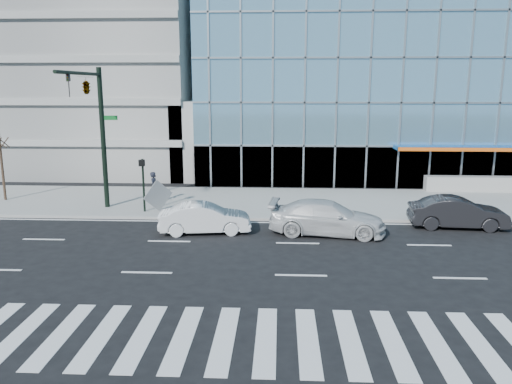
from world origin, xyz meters
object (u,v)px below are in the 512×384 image
traffic_signal (91,104)px  ped_signal_post (143,177)px  white_sedan (205,218)px  tilted_panel (158,196)px  pedestrian (154,187)px  white_suv (327,218)px  dark_sedan (458,213)px

traffic_signal → ped_signal_post: traffic_signal is taller
white_sedan → tilted_panel: size_ratio=3.45×
tilted_panel → white_sedan: bearing=-90.1°
white_sedan → pedestrian: 6.89m
traffic_signal → ped_signal_post: 4.75m
ped_signal_post → tilted_panel: (0.80, 0.06, -1.07)m
traffic_signal → pedestrian: (2.55, 2.59, -5.06)m
traffic_signal → tilted_panel: (3.30, 0.43, -5.10)m
white_suv → dark_sedan: bearing=-71.3°
dark_sedan → white_suv: bearing=105.8°
ped_signal_post → tilted_panel: 1.34m
ped_signal_post → dark_sedan: bearing=-6.6°
ped_signal_post → white_suv: ped_signal_post is taller
pedestrian → white_sedan: bearing=-138.7°
traffic_signal → dark_sedan: 20.04m
traffic_signal → pedestrian: bearing=45.4°
white_suv → pedestrian: (-9.92, 5.56, 0.28)m
traffic_signal → ped_signal_post: size_ratio=2.67×
pedestrian → tilted_panel: size_ratio=1.46×
white_suv → tilted_panel: 9.79m
white_suv → ped_signal_post: bearing=78.3°
ped_signal_post → traffic_signal: bearing=-171.5°
dark_sedan → pedestrian: 17.20m
traffic_signal → tilted_panel: size_ratio=6.15×
white_suv → dark_sedan: (6.77, 1.41, -0.03)m
pedestrian → tilted_panel: pedestrian is taller
white_sedan → pedestrian: size_ratio=2.36×
traffic_signal → pedestrian: traffic_signal is taller
tilted_panel → dark_sedan: bearing=-49.4°
white_suv → dark_sedan: size_ratio=1.17×
traffic_signal → tilted_panel: bearing=7.4°
traffic_signal → white_suv: (12.47, -2.98, -5.35)m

